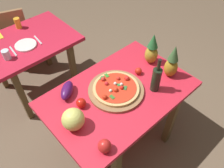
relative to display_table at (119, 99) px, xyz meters
name	(u,v)px	position (x,y,z in m)	size (l,w,h in m)	color
ground_plane	(117,137)	(0.00, 0.00, -0.64)	(10.00, 10.00, 0.00)	brown
display_table	(119,99)	(0.00, 0.00, 0.00)	(1.25, 0.81, 0.74)	brown
background_table	(29,49)	(-0.23, 1.19, -0.02)	(1.01, 0.74, 0.74)	brown
dining_chair	(13,34)	(-0.17, 1.79, -0.16)	(0.51, 0.51, 0.85)	#936642
pizza_board	(116,90)	(-0.01, 0.03, 0.11)	(0.47, 0.47, 0.03)	#936642
pizza	(116,88)	(-0.01, 0.03, 0.13)	(0.39, 0.39, 0.06)	tan
wine_bottle	(156,79)	(0.25, -0.17, 0.21)	(0.08, 0.08, 0.33)	black
pineapple_left	(152,50)	(0.49, 0.08, 0.23)	(0.12, 0.12, 0.31)	#AB922B
pineapple_right	(172,63)	(0.48, -0.15, 0.24)	(0.12, 0.12, 0.32)	#AF8622
melon	(73,119)	(-0.47, -0.02, 0.18)	(0.17, 0.17, 0.17)	#D9D767
bell_pepper	(105,146)	(-0.43, -0.31, 0.14)	(0.09, 0.09, 0.10)	red
eggplant	(67,90)	(-0.33, 0.27, 0.14)	(0.20, 0.09, 0.09)	#461354
tomato_by_bottle	(81,103)	(-0.32, 0.09, 0.13)	(0.08, 0.08, 0.08)	red
tomato_near_board	(138,71)	(0.28, 0.05, 0.13)	(0.06, 0.06, 0.06)	red
drinking_glass_juice	(18,23)	(-0.17, 1.46, 0.15)	(0.07, 0.07, 0.12)	gold
drinking_glass_water	(6,55)	(-0.50, 1.04, 0.14)	(0.07, 0.07, 0.10)	silver
dinner_plate	(26,45)	(-0.27, 1.11, 0.10)	(0.22, 0.22, 0.02)	white
fork_utensil	(13,51)	(-0.41, 1.11, 0.10)	(0.02, 0.18, 0.01)	silver
knife_utensil	(38,40)	(-0.13, 1.11, 0.10)	(0.02, 0.18, 0.01)	silver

